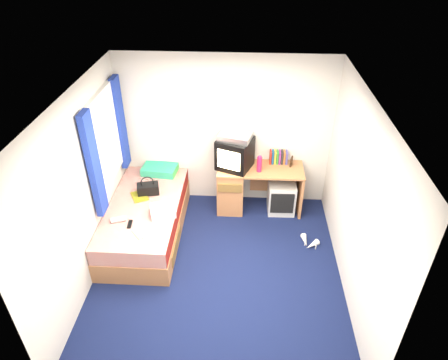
# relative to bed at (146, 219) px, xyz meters

# --- Properties ---
(ground) EXTENTS (3.40, 3.40, 0.00)m
(ground) POSITION_rel_bed_xyz_m (1.10, -0.70, -0.27)
(ground) COLOR #0C1438
(ground) RESTS_ON ground
(room_shell) EXTENTS (3.40, 3.40, 3.40)m
(room_shell) POSITION_rel_bed_xyz_m (1.10, -0.70, 1.18)
(room_shell) COLOR white
(room_shell) RESTS_ON ground
(bed) EXTENTS (1.01, 2.00, 0.54)m
(bed) POSITION_rel_bed_xyz_m (0.00, 0.00, 0.00)
(bed) COLOR #BC7D4E
(bed) RESTS_ON ground
(pillow) EXTENTS (0.56, 0.39, 0.12)m
(pillow) POSITION_rel_bed_xyz_m (0.07, 0.83, 0.33)
(pillow) COLOR #1B8DB5
(pillow) RESTS_ON bed
(desk) EXTENTS (1.30, 0.55, 0.75)m
(desk) POSITION_rel_bed_xyz_m (1.37, 0.74, 0.14)
(desk) COLOR #BC7D4E
(desk) RESTS_ON ground
(storage_cube) EXTENTS (0.42, 0.42, 0.51)m
(storage_cube) POSITION_rel_bed_xyz_m (2.00, 0.69, -0.01)
(storage_cube) COLOR silver
(storage_cube) RESTS_ON ground
(crt_tv) EXTENTS (0.60, 0.58, 0.47)m
(crt_tv) POSITION_rel_bed_xyz_m (1.25, 0.74, 0.72)
(crt_tv) COLOR black
(crt_tv) RESTS_ON desk
(vcr) EXTENTS (0.53, 0.44, 0.09)m
(vcr) POSITION_rel_bed_xyz_m (1.25, 0.74, 1.00)
(vcr) COLOR #B7B6B9
(vcr) RESTS_ON crt_tv
(book_row) EXTENTS (0.27, 0.13, 0.20)m
(book_row) POSITION_rel_bed_xyz_m (1.92, 0.90, 0.58)
(book_row) COLOR maroon
(book_row) RESTS_ON desk
(picture_frame) EXTENTS (0.05, 0.12, 0.14)m
(picture_frame) POSITION_rel_bed_xyz_m (2.11, 0.83, 0.55)
(picture_frame) COLOR black
(picture_frame) RESTS_ON desk
(pink_water_bottle) EXTENTS (0.09, 0.09, 0.24)m
(pink_water_bottle) POSITION_rel_bed_xyz_m (1.62, 0.64, 0.60)
(pink_water_bottle) COLOR #E72054
(pink_water_bottle) RESTS_ON desk
(aerosol_can) EXTENTS (0.06, 0.06, 0.20)m
(aerosol_can) POSITION_rel_bed_xyz_m (1.50, 0.80, 0.58)
(aerosol_can) COLOR silver
(aerosol_can) RESTS_ON desk
(handbag) EXTENTS (0.34, 0.24, 0.29)m
(handbag) POSITION_rel_bed_xyz_m (0.01, 0.26, 0.36)
(handbag) COLOR black
(handbag) RESTS_ON bed
(towel) EXTENTS (0.40, 0.36, 0.11)m
(towel) POSITION_rel_bed_xyz_m (0.31, -0.21, 0.33)
(towel) COLOR silver
(towel) RESTS_ON bed
(magazine) EXTENTS (0.32, 0.35, 0.01)m
(magazine) POSITION_rel_bed_xyz_m (-0.10, 0.17, 0.28)
(magazine) COLOR yellow
(magazine) RESTS_ON bed
(water_bottle) EXTENTS (0.21, 0.13, 0.07)m
(water_bottle) POSITION_rel_bed_xyz_m (-0.24, -0.40, 0.31)
(water_bottle) COLOR silver
(water_bottle) RESTS_ON bed
(colour_swatch_fan) EXTENTS (0.19, 0.21, 0.01)m
(colour_swatch_fan) POSITION_rel_bed_xyz_m (0.07, -0.65, 0.28)
(colour_swatch_fan) COLOR orange
(colour_swatch_fan) RESTS_ON bed
(remote_control) EXTENTS (0.06, 0.16, 0.02)m
(remote_control) POSITION_rel_bed_xyz_m (-0.08, -0.46, 0.28)
(remote_control) COLOR black
(remote_control) RESTS_ON bed
(window_assembly) EXTENTS (0.11, 1.42, 1.40)m
(window_assembly) POSITION_rel_bed_xyz_m (-0.45, 0.20, 1.15)
(window_assembly) COLOR silver
(window_assembly) RESTS_ON room_shell
(white_heels) EXTENTS (0.26, 0.30, 0.09)m
(white_heels) POSITION_rel_bed_xyz_m (2.35, -0.11, -0.23)
(white_heels) COLOR white
(white_heels) RESTS_ON ground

